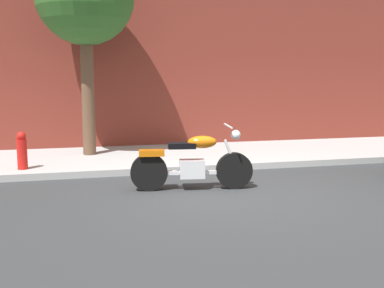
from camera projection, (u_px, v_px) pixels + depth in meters
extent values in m
plane|color=#303335|center=(228.00, 193.00, 8.17)|extent=(60.00, 60.00, 0.00)
cube|color=#A8A8A8|center=(183.00, 156.00, 11.46)|extent=(22.99, 3.29, 0.14)
cylinder|color=black|center=(234.00, 171.00, 8.42)|extent=(0.67, 0.22, 0.65)
cylinder|color=black|center=(149.00, 172.00, 8.26)|extent=(0.67, 0.22, 0.65)
cube|color=silver|center=(192.00, 169.00, 8.33)|extent=(0.48, 0.34, 0.32)
cube|color=silver|center=(192.00, 173.00, 8.34)|extent=(1.37, 0.28, 0.06)
ellipsoid|color=#D1660C|center=(202.00, 142.00, 8.28)|extent=(0.55, 0.33, 0.22)
cube|color=black|center=(182.00, 146.00, 8.26)|extent=(0.51, 0.31, 0.10)
cube|color=#D1660C|center=(152.00, 153.00, 8.22)|extent=(0.47, 0.30, 0.10)
cylinder|color=silver|center=(231.00, 155.00, 8.37)|extent=(0.28, 0.09, 0.58)
cylinder|color=silver|center=(228.00, 126.00, 8.29)|extent=(0.14, 0.70, 0.04)
sphere|color=silver|center=(236.00, 135.00, 8.33)|extent=(0.17, 0.17, 0.17)
cylinder|color=silver|center=(177.00, 173.00, 8.48)|extent=(0.80, 0.20, 0.09)
cylinder|color=brown|center=(88.00, 93.00, 11.11)|extent=(0.30, 0.30, 3.22)
cylinder|color=red|center=(22.00, 158.00, 9.48)|extent=(0.20, 0.20, 0.75)
sphere|color=red|center=(21.00, 136.00, 9.42)|extent=(0.19, 0.19, 0.19)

